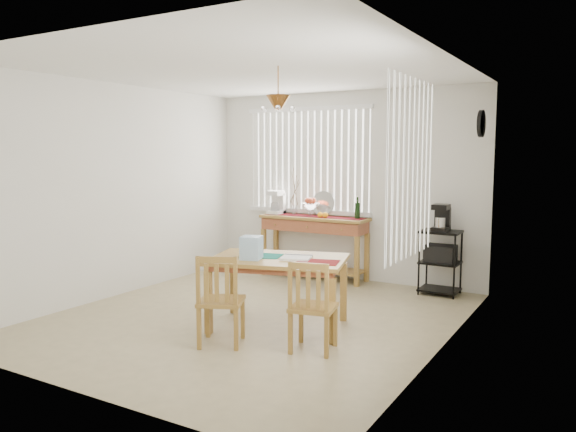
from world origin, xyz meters
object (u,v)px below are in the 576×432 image
Objects in this scene: cart_items at (442,218)px; chair_right at (312,307)px; dining_table at (278,266)px; chair_left at (220,301)px; sideboard at (315,232)px; wire_cart at (440,256)px.

chair_right is (-0.43, -2.62, -0.55)m from cart_items.
cart_items is 2.71m from chair_right.
cart_items is at bearing 80.78° from chair_right.
dining_table is 1.78× the size of chair_left.
chair_right reaches higher than dining_table.
dining_table is (-1.05, -2.16, -0.32)m from cart_items.
dining_table is at bearing 76.74° from chair_left.
cart_items is at bearing 63.97° from dining_table.
chair_left is 1.03× the size of chair_right.
dining_table is 1.84× the size of chair_right.
sideboard is 1.80m from cart_items.
chair_left is (-0.17, -0.74, -0.21)m from dining_table.
dining_table is (-1.05, -2.15, 0.15)m from wire_cart.
sideboard reaches higher than dining_table.
wire_cart is 0.47m from cart_items.
chair_right is at bearing -36.18° from dining_table.
dining_table is 0.81m from chair_right.
chair_right is at bearing -62.81° from sideboard.
wire_cart is at bearing -90.00° from cart_items.
wire_cart is 3.14m from chair_left.
chair_right is (1.35, -2.62, -0.25)m from sideboard.
wire_cart reaches higher than dining_table.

